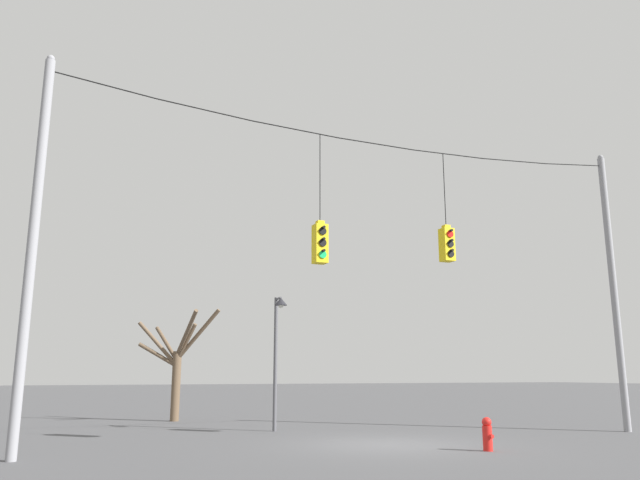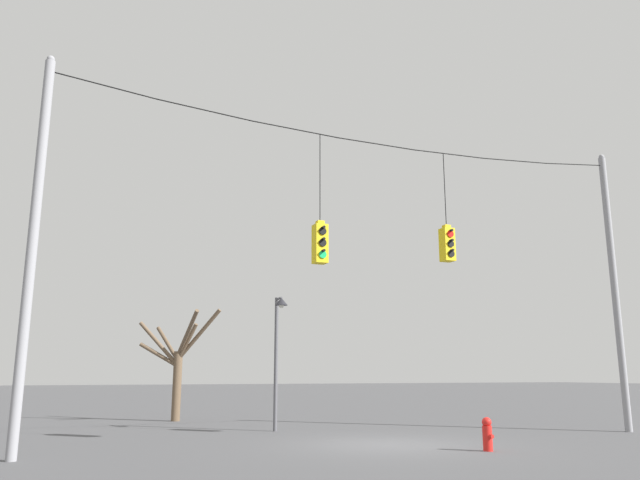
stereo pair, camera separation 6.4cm
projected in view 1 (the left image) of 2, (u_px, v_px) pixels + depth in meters
ground_plane at (389, 445)px, 15.57m from camera, size 200.00×200.00×0.00m
utility_pole_left at (32, 245)px, 13.50m from camera, size 0.22×0.22×8.96m
utility_pole_right at (613, 287)px, 20.06m from camera, size 0.22×0.22×8.96m
span_wire at (377, 138)px, 17.57m from camera, size 17.08×0.03×0.54m
traffic_light_near_left_pole at (320, 243)px, 16.24m from camera, size 0.34×0.58×3.55m
traffic_light_near_right_pole at (447, 244)px, 17.81m from camera, size 0.34×0.58×3.23m
street_lamp at (278, 336)px, 19.73m from camera, size 0.40×0.71×4.15m
bare_tree at (176, 364)px, 23.79m from camera, size 2.83×3.39×4.17m
fire_hydrant at (487, 434)px, 14.35m from camera, size 0.22×0.30×0.75m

